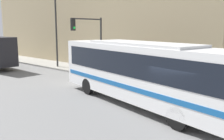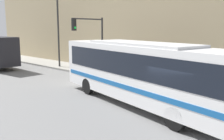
# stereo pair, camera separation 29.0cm
# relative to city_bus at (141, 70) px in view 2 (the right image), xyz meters

# --- Properties ---
(ground_plane) EXTENTS (120.00, 120.00, 0.00)m
(ground_plane) POSITION_rel_city_bus_xyz_m (-0.78, -2.77, -1.97)
(ground_plane) COLOR slate
(sidewalk) EXTENTS (3.31, 70.00, 0.17)m
(sidewalk) POSITION_rel_city_bus_xyz_m (5.38, 17.23, -1.88)
(sidewalk) COLOR gray
(sidewalk) RESTS_ON ground_plane
(building_facade) EXTENTS (6.00, 32.91, 11.45)m
(building_facade) POSITION_rel_city_bus_xyz_m (10.03, 14.68, 3.76)
(building_facade) COLOR tan
(building_facade) RESTS_ON ground_plane
(city_bus) EXTENTS (4.70, 12.27, 3.41)m
(city_bus) POSITION_rel_city_bus_xyz_m (0.00, 0.00, 0.00)
(city_bus) COLOR white
(city_bus) RESTS_ON ground_plane
(fire_hydrant) EXTENTS (0.20, 0.28, 0.78)m
(fire_hydrant) POSITION_rel_city_bus_xyz_m (4.32, 0.85, -1.41)
(fire_hydrant) COLOR red
(fire_hydrant) RESTS_ON sidewalk
(traffic_light_pole) EXTENTS (3.28, 0.35, 4.82)m
(traffic_light_pole) POSITION_rel_city_bus_xyz_m (3.29, 7.37, 1.54)
(traffic_light_pole) COLOR #2D2D2D
(traffic_light_pole) RESTS_ON sidewalk
(street_lamp) EXTENTS (2.49, 0.28, 7.25)m
(street_lamp) POSITION_rel_city_bus_xyz_m (4.25, 13.84, 2.50)
(street_lamp) COLOR #2D2D2D
(street_lamp) RESTS_ON sidewalk
(pedestrian_near_corner) EXTENTS (0.34, 0.34, 1.58)m
(pedestrian_near_corner) POSITION_rel_city_bus_xyz_m (4.89, 2.28, -1.00)
(pedestrian_near_corner) COLOR #23283D
(pedestrian_near_corner) RESTS_ON sidewalk
(pedestrian_mid_block) EXTENTS (0.34, 0.34, 1.71)m
(pedestrian_mid_block) POSITION_rel_city_bus_xyz_m (5.36, 1.82, -0.92)
(pedestrian_mid_block) COLOR #47382D
(pedestrian_mid_block) RESTS_ON sidewalk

